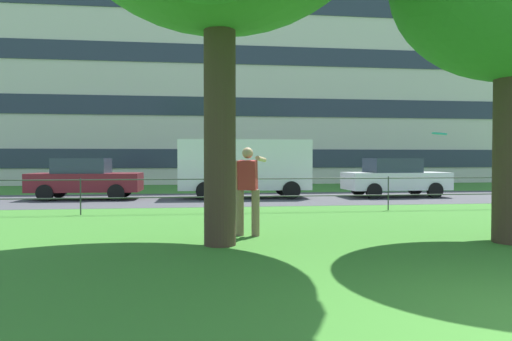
% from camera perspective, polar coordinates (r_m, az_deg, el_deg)
% --- Properties ---
extents(street_strip, '(80.00, 6.10, 0.01)m').
position_cam_1_polar(street_strip, '(18.67, 3.47, -3.27)').
color(street_strip, '#424247').
rests_on(street_strip, ground).
extents(park_fence, '(39.40, 0.04, 1.00)m').
position_cam_1_polar(park_fence, '(14.15, 7.07, -2.06)').
color(park_fence, '#333833').
rests_on(park_fence, ground).
extents(person_thrower, '(0.71, 0.72, 1.75)m').
position_cam_1_polar(person_thrower, '(9.61, -0.97, -2.05)').
color(person_thrower, '#846B4C').
rests_on(person_thrower, ground).
extents(frisbee, '(0.35, 0.35, 0.05)m').
position_cam_1_polar(frisbee, '(9.57, 20.72, 4.06)').
color(frisbee, '#2DB2C6').
extents(car_maroon_center, '(4.06, 1.94, 1.54)m').
position_cam_1_polar(car_maroon_center, '(19.26, -19.39, -0.89)').
color(car_maroon_center, maroon).
rests_on(car_maroon_center, ground).
extents(panel_van_far_left, '(5.06, 2.22, 2.24)m').
position_cam_1_polar(panel_van_far_left, '(18.87, -1.38, 0.64)').
color(panel_van_far_left, white).
rests_on(panel_van_far_left, ground).
extents(car_white_right, '(4.04, 1.88, 1.54)m').
position_cam_1_polar(car_white_right, '(20.06, 15.95, -0.78)').
color(car_white_right, silver).
rests_on(car_white_right, ground).
extents(apartment_building_background, '(38.57, 13.42, 18.71)m').
position_cam_1_polar(apartment_building_background, '(36.23, -1.52, 13.90)').
color(apartment_building_background, beige).
rests_on(apartment_building_background, ground).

